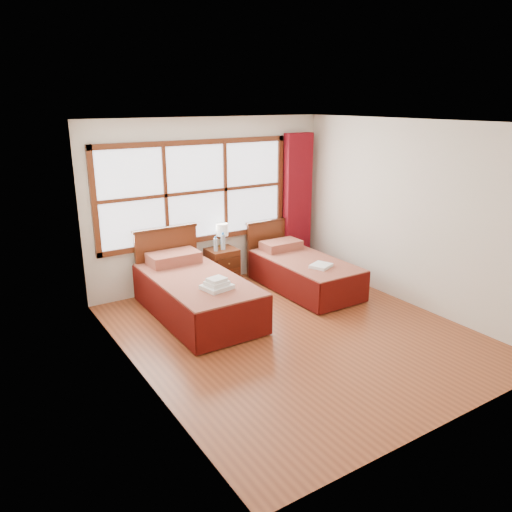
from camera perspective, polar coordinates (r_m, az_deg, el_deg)
floor at (r=6.46m, az=4.40°, el=-8.73°), size 4.50×4.50×0.00m
ceiling at (r=5.80m, az=5.01°, el=14.99°), size 4.50×4.50×0.00m
wall_back at (r=7.86m, az=-5.28°, el=6.07°), size 4.00×0.00×4.00m
wall_left at (r=5.09m, az=-13.61°, el=-0.70°), size 0.00×4.50×4.50m
wall_right at (r=7.35m, az=17.28°, el=4.55°), size 0.00×4.50×4.50m
window at (r=7.68m, az=-6.86°, el=7.27°), size 3.16×0.06×1.56m
curtain at (r=8.61m, az=4.73°, el=6.20°), size 0.50×0.16×2.30m
bed_left at (r=6.88m, az=-6.98°, el=-4.20°), size 1.07×2.09×1.04m
bed_right at (r=7.82m, az=5.35°, el=-1.75°), size 0.95×1.97×0.92m
nightstand at (r=7.92m, az=-3.88°, el=-1.29°), size 0.45×0.45×0.60m
towels_left at (r=6.31m, az=-4.50°, el=-3.28°), size 0.40×0.36×0.15m
towels_right at (r=7.38m, az=7.44°, el=-1.11°), size 0.37×0.35×0.05m
lamp at (r=7.90m, az=-3.89°, el=2.95°), size 0.19×0.19×0.37m
bottle_near at (r=7.72m, az=-4.64°, el=1.33°), size 0.06×0.06×0.23m
bottle_far at (r=7.78m, az=-3.79°, el=1.64°), size 0.07×0.07×0.27m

